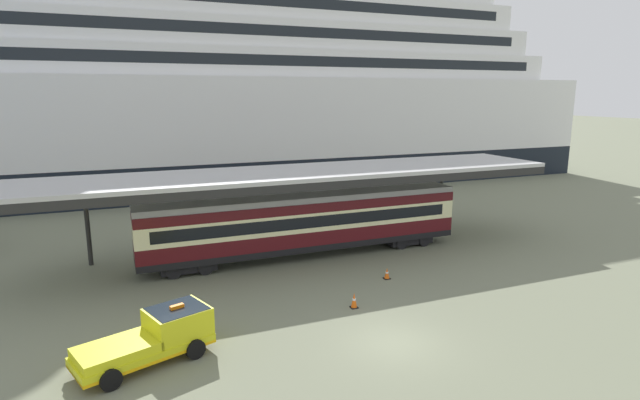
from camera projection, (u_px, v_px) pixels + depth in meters
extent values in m
plane|color=slate|center=(393.00, 343.00, 21.48)|extent=(400.00, 400.00, 0.00)
cube|color=black|center=(65.00, 170.00, 58.28)|extent=(122.68, 30.40, 3.63)
cube|color=white|center=(59.00, 117.00, 57.04)|extent=(122.68, 30.40, 8.46)
cube|color=white|center=(54.00, 64.00, 55.87)|extent=(112.87, 27.97, 2.94)
cube|color=black|center=(38.00, 54.00, 43.21)|extent=(107.96, 0.12, 1.06)
cube|color=white|center=(51.00, 37.00, 55.26)|extent=(108.35, 26.85, 2.94)
cube|color=black|center=(34.00, 19.00, 43.12)|extent=(103.64, 0.12, 1.06)
cube|color=white|center=(48.00, 8.00, 54.66)|extent=(103.84, 25.73, 2.94)
cube|color=#B7B7B7|center=(302.00, 172.00, 32.38)|extent=(34.34, 6.49, 0.25)
cube|color=#242424|center=(320.00, 186.00, 29.61)|extent=(34.34, 0.20, 0.50)
cylinder|color=#242424|center=(87.00, 223.00, 30.76)|extent=(0.28, 0.28, 5.32)
cylinder|color=#242424|center=(227.00, 211.00, 33.94)|extent=(0.28, 0.28, 5.32)
cylinder|color=#242424|center=(343.00, 201.00, 37.12)|extent=(0.28, 0.28, 5.32)
cylinder|color=#242424|center=(441.00, 193.00, 40.30)|extent=(0.28, 0.28, 5.32)
cube|color=black|center=(305.00, 243.00, 32.87)|extent=(20.87, 2.80, 0.40)
cube|color=#470F14|center=(305.00, 234.00, 32.74)|extent=(20.87, 2.80, 0.90)
cube|color=beige|center=(305.00, 218.00, 32.52)|extent=(20.87, 2.80, 1.20)
cube|color=black|center=(312.00, 222.00, 31.27)|extent=(19.20, 0.08, 0.72)
cube|color=#470F14|center=(305.00, 204.00, 32.34)|extent=(20.87, 2.80, 0.60)
cube|color=#959595|center=(305.00, 197.00, 32.24)|extent=(20.87, 2.69, 0.36)
cube|color=black|center=(187.00, 264.00, 30.17)|extent=(3.20, 2.35, 0.50)
cylinder|color=black|center=(174.00, 272.00, 28.78)|extent=(0.84, 0.12, 0.84)
cylinder|color=black|center=(206.00, 268.00, 29.45)|extent=(0.84, 0.12, 0.84)
cube|color=black|center=(404.00, 237.00, 35.74)|extent=(3.20, 2.35, 0.50)
cylinder|color=black|center=(402.00, 243.00, 34.34)|extent=(0.84, 0.12, 0.84)
cylinder|color=black|center=(424.00, 241.00, 35.01)|extent=(0.84, 0.12, 0.84)
cube|color=yellow|center=(144.00, 349.00, 19.77)|extent=(5.57, 3.61, 0.36)
cube|color=#F2B20C|center=(144.00, 352.00, 19.80)|extent=(5.58, 3.63, 0.12)
cube|color=yellow|center=(178.00, 321.00, 20.57)|extent=(2.79, 2.57, 1.10)
cube|color=#19232D|center=(177.00, 313.00, 20.49)|extent=(2.57, 2.42, 0.44)
cube|color=orange|center=(177.00, 307.00, 20.44)|extent=(0.59, 0.37, 0.16)
cube|color=yellow|center=(117.00, 350.00, 19.02)|extent=(3.38, 2.78, 0.36)
cylinder|color=black|center=(173.00, 332.00, 21.62)|extent=(0.84, 0.50, 0.80)
cylinder|color=black|center=(195.00, 349.00, 20.16)|extent=(0.84, 0.50, 0.80)
cylinder|color=black|center=(92.00, 358.00, 19.46)|extent=(0.84, 0.50, 0.80)
cylinder|color=black|center=(111.00, 380.00, 18.00)|extent=(0.84, 0.50, 0.80)
cube|color=black|center=(354.00, 307.00, 25.03)|extent=(0.36, 0.36, 0.04)
cone|color=#EA590F|center=(354.00, 300.00, 24.95)|extent=(0.30, 0.30, 0.73)
cylinder|color=white|center=(354.00, 299.00, 24.95)|extent=(0.17, 0.17, 0.10)
cube|color=black|center=(387.00, 278.00, 28.95)|extent=(0.36, 0.36, 0.04)
cone|color=#EA590F|center=(387.00, 273.00, 28.88)|extent=(0.30, 0.30, 0.61)
cylinder|color=white|center=(387.00, 272.00, 28.88)|extent=(0.17, 0.17, 0.09)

